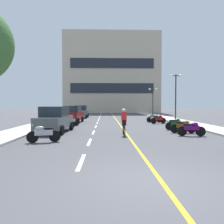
{
  "coord_description": "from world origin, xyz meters",
  "views": [
    {
      "loc": [
        -1.18,
        -5.56,
        1.96
      ],
      "look_at": [
        -0.34,
        21.34,
        1.04
      ],
      "focal_mm": 35.6,
      "sensor_mm": 36.0,
      "label": 1
    }
  ],
  "objects_px": {
    "motorcycle_6": "(70,121)",
    "motorcycle_7": "(159,119)",
    "motorcycle_2": "(191,129)",
    "motorcycle_5": "(65,122)",
    "motorcycle_3": "(183,126)",
    "cyclist_rider": "(124,121)",
    "parked_car_far": "(81,112)",
    "street_lamp_far": "(153,95)",
    "street_lamp_mid": "(176,87)",
    "motorcycle_1": "(43,133)",
    "parked_car_near": "(55,119)",
    "motorcycle_8": "(154,118)",
    "motorcycle_4": "(175,124)",
    "parked_car_mid": "(72,114)"
  },
  "relations": [
    {
      "from": "motorcycle_6",
      "to": "motorcycle_7",
      "type": "distance_m",
      "value": 8.89
    },
    {
      "from": "motorcycle_2",
      "to": "motorcycle_5",
      "type": "height_order",
      "value": "same"
    },
    {
      "from": "motorcycle_3",
      "to": "motorcycle_5",
      "type": "height_order",
      "value": "same"
    },
    {
      "from": "motorcycle_7",
      "to": "cyclist_rider",
      "type": "distance_m",
      "value": 9.44
    },
    {
      "from": "motorcycle_5",
      "to": "motorcycle_7",
      "type": "distance_m",
      "value": 9.63
    },
    {
      "from": "parked_car_far",
      "to": "motorcycle_5",
      "type": "relative_size",
      "value": 2.49
    },
    {
      "from": "motorcycle_6",
      "to": "street_lamp_far",
      "type": "bearing_deg",
      "value": 56.96
    },
    {
      "from": "street_lamp_mid",
      "to": "motorcycle_3",
      "type": "xyz_separation_m",
      "value": [
        -3.13,
        -11.39,
        -3.6
      ]
    },
    {
      "from": "motorcycle_1",
      "to": "motorcycle_3",
      "type": "bearing_deg",
      "value": 22.1
    },
    {
      "from": "parked_car_near",
      "to": "motorcycle_7",
      "type": "xyz_separation_m",
      "value": [
        8.98,
        6.69,
        -0.44
      ]
    },
    {
      "from": "motorcycle_3",
      "to": "cyclist_rider",
      "type": "relative_size",
      "value": 0.95
    },
    {
      "from": "street_lamp_mid",
      "to": "parked_car_near",
      "type": "xyz_separation_m",
      "value": [
        -11.99,
        -10.66,
        -3.16
      ]
    },
    {
      "from": "parked_car_far",
      "to": "motorcycle_7",
      "type": "distance_m",
      "value": 13.37
    },
    {
      "from": "parked_car_near",
      "to": "motorcycle_1",
      "type": "height_order",
      "value": "parked_car_near"
    },
    {
      "from": "motorcycle_5",
      "to": "motorcycle_1",
      "type": "bearing_deg",
      "value": -88.68
    },
    {
      "from": "motorcycle_1",
      "to": "street_lamp_mid",
      "type": "bearing_deg",
      "value": 51.91
    },
    {
      "from": "motorcycle_8",
      "to": "motorcycle_1",
      "type": "bearing_deg",
      "value": -124.25
    },
    {
      "from": "motorcycle_4",
      "to": "cyclist_rider",
      "type": "distance_m",
      "value": 5.22
    },
    {
      "from": "parked_car_far",
      "to": "motorcycle_3",
      "type": "bearing_deg",
      "value": -63.14
    },
    {
      "from": "parked_car_mid",
      "to": "motorcycle_2",
      "type": "xyz_separation_m",
      "value": [
        8.83,
        -10.25,
        -0.44
      ]
    },
    {
      "from": "motorcycle_4",
      "to": "motorcycle_6",
      "type": "distance_m",
      "value": 9.25
    },
    {
      "from": "parked_car_near",
      "to": "motorcycle_7",
      "type": "distance_m",
      "value": 11.2
    },
    {
      "from": "parked_car_near",
      "to": "motorcycle_8",
      "type": "relative_size",
      "value": 2.54
    },
    {
      "from": "parked_car_near",
      "to": "motorcycle_4",
      "type": "relative_size",
      "value": 2.6
    },
    {
      "from": "parked_car_near",
      "to": "cyclist_rider",
      "type": "bearing_deg",
      "value": -20.04
    },
    {
      "from": "motorcycle_2",
      "to": "motorcycle_6",
      "type": "relative_size",
      "value": 1.02
    },
    {
      "from": "parked_car_near",
      "to": "motorcycle_7",
      "type": "bearing_deg",
      "value": 36.69
    },
    {
      "from": "parked_car_near",
      "to": "motorcycle_4",
      "type": "xyz_separation_m",
      "value": [
        8.98,
        1.28,
        -0.44
      ]
    },
    {
      "from": "motorcycle_2",
      "to": "motorcycle_5",
      "type": "xyz_separation_m",
      "value": [
        -8.68,
        4.88,
        0.0
      ]
    },
    {
      "from": "parked_car_near",
      "to": "parked_car_mid",
      "type": "xyz_separation_m",
      "value": [
        0.05,
        8.09,
        0.0
      ]
    },
    {
      "from": "motorcycle_8",
      "to": "street_lamp_mid",
      "type": "bearing_deg",
      "value": 36.38
    },
    {
      "from": "street_lamp_far",
      "to": "cyclist_rider",
      "type": "relative_size",
      "value": 2.62
    },
    {
      "from": "parked_car_far",
      "to": "motorcycle_7",
      "type": "bearing_deg",
      "value": -48.19
    },
    {
      "from": "motorcycle_1",
      "to": "motorcycle_8",
      "type": "distance_m",
      "value": 15.22
    },
    {
      "from": "street_lamp_far",
      "to": "parked_car_mid",
      "type": "bearing_deg",
      "value": -129.8
    },
    {
      "from": "parked_car_mid",
      "to": "parked_car_far",
      "type": "bearing_deg",
      "value": 89.88
    },
    {
      "from": "motorcycle_6",
      "to": "motorcycle_8",
      "type": "xyz_separation_m",
      "value": [
        8.59,
        3.8,
        0.0
      ]
    },
    {
      "from": "street_lamp_mid",
      "to": "street_lamp_far",
      "type": "relative_size",
      "value": 1.17
    },
    {
      "from": "cyclist_rider",
      "to": "motorcycle_8",
      "type": "bearing_deg",
      "value": 67.48
    },
    {
      "from": "motorcycle_4",
      "to": "motorcycle_3",
      "type": "bearing_deg",
      "value": -93.18
    },
    {
      "from": "street_lamp_far",
      "to": "motorcycle_5",
      "type": "distance_m",
      "value": 22.75
    },
    {
      "from": "parked_car_near",
      "to": "parked_car_mid",
      "type": "bearing_deg",
      "value": 89.66
    },
    {
      "from": "motorcycle_2",
      "to": "motorcycle_3",
      "type": "xyz_separation_m",
      "value": [
        -0.01,
        1.44,
        0.0
      ]
    },
    {
      "from": "parked_car_near",
      "to": "parked_car_mid",
      "type": "height_order",
      "value": "same"
    },
    {
      "from": "parked_car_mid",
      "to": "motorcycle_5",
      "type": "distance_m",
      "value": 5.39
    },
    {
      "from": "street_lamp_mid",
      "to": "motorcycle_4",
      "type": "relative_size",
      "value": 3.28
    },
    {
      "from": "street_lamp_far",
      "to": "motorcycle_6",
      "type": "xyz_separation_m",
      "value": [
        -11.38,
        -17.5,
        -3.08
      ]
    },
    {
      "from": "street_lamp_mid",
      "to": "motorcycle_8",
      "type": "distance_m",
      "value": 5.24
    },
    {
      "from": "street_lamp_far",
      "to": "motorcycle_6",
      "type": "relative_size",
      "value": 2.81
    },
    {
      "from": "motorcycle_4",
      "to": "motorcycle_2",
      "type": "bearing_deg",
      "value": -91.65
    }
  ]
}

